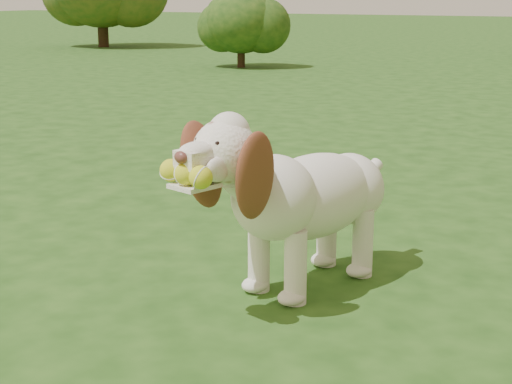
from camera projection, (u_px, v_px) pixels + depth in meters
The scene contains 3 objects.
ground at pixel (221, 282), 3.24m from camera, with size 80.00×80.00×0.00m, color #1A3E11.
dog at pixel (298, 192), 3.07m from camera, with size 0.59×1.16×0.76m.
shrub_a at pixel (241, 21), 12.46m from camera, with size 1.19×1.19×1.23m.
Camera 1 is at (1.59, -2.61, 1.16)m, focal length 55.00 mm.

